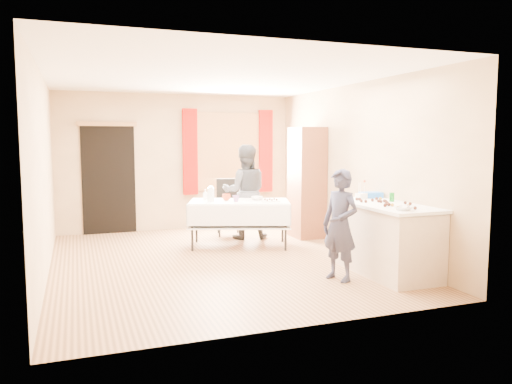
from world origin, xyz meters
name	(u,v)px	position (x,y,z in m)	size (l,w,h in m)	color
floor	(217,261)	(0.00, 0.00, -0.01)	(4.50, 5.50, 0.02)	#9E7047
ceiling	(215,76)	(0.00, 0.00, 2.61)	(4.50, 5.50, 0.02)	white
wall_back	(178,162)	(0.00, 2.76, 1.30)	(4.50, 0.02, 2.60)	tan
wall_front	(298,188)	(0.00, -2.76, 1.30)	(4.50, 0.02, 2.60)	tan
wall_left	(43,174)	(-2.26, 0.00, 1.30)	(0.02, 5.50, 2.60)	tan
wall_right	(355,167)	(2.26, 0.00, 1.30)	(0.02, 5.50, 2.60)	tan
window_frame	(228,151)	(1.00, 2.72, 1.50)	(1.32, 0.06, 1.52)	olive
window_pane	(228,151)	(1.00, 2.71, 1.50)	(1.20, 0.02, 1.40)	white
curtain_left	(190,152)	(0.22, 2.67, 1.50)	(0.28, 0.06, 1.65)	#AD0700
curtain_right	(266,151)	(1.78, 2.67, 1.50)	(0.28, 0.06, 1.65)	#AD0700
doorway	(109,180)	(-1.30, 2.73, 1.00)	(0.95, 0.04, 2.00)	black
door_lintel	(107,124)	(-1.30, 2.70, 2.02)	(1.05, 0.06, 0.08)	olive
cabinet	(307,183)	(1.99, 1.17, 0.98)	(0.50, 0.60, 1.95)	brown
counter	(385,239)	(1.89, -1.39, 0.45)	(0.76, 1.61, 0.91)	beige
party_table	(239,219)	(0.60, 0.80, 0.44)	(1.80, 1.31, 0.75)	black
chair	(229,218)	(0.73, 1.82, 0.30)	(0.50, 0.50, 1.02)	black
girl	(340,225)	(1.17, -1.48, 0.69)	(0.49, 0.59, 1.38)	#21233B
woman	(245,192)	(0.91, 1.41, 0.82)	(0.94, 0.81, 1.65)	black
soda_can	(392,197)	(2.09, -1.23, 0.97)	(0.07, 0.07, 0.12)	#198F28
mixing_bowl	(404,208)	(1.73, -1.97, 0.93)	(0.25, 0.25, 0.05)	white
foam_block	(361,196)	(1.86, -0.83, 0.95)	(0.15, 0.10, 0.08)	white
blue_basket	(371,195)	(2.08, -0.74, 0.95)	(0.30, 0.20, 0.08)	blue
pitcher	(211,195)	(0.15, 0.85, 0.86)	(0.11, 0.11, 0.22)	silver
cup_red	(226,197)	(0.42, 0.91, 0.80)	(0.18, 0.18, 0.11)	#B63715
cup_rainbow	(236,199)	(0.52, 0.70, 0.80)	(0.12, 0.12, 0.10)	red
small_bowl	(257,198)	(0.91, 0.80, 0.78)	(0.22, 0.22, 0.06)	white
pastry_tray	(271,201)	(1.04, 0.52, 0.76)	(0.28, 0.20, 0.02)	white
bottle	(205,194)	(0.13, 1.17, 0.83)	(0.09, 0.09, 0.17)	white
cake_balls	(386,203)	(1.85, -1.44, 0.93)	(0.47, 1.05, 0.04)	#3F2314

